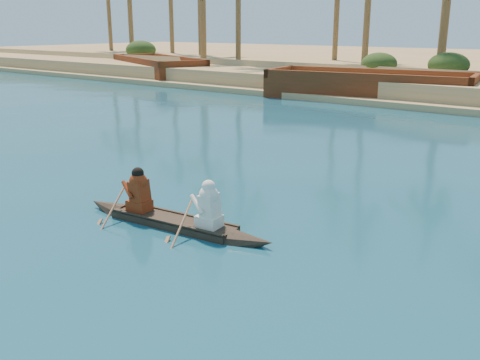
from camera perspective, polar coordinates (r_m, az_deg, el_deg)
The scene contains 4 objects.
ground at distance 9.88m, azimuth -9.95°, elevation -10.10°, with size 160.00×160.00×0.00m, color navy.
canoe at distance 12.05m, azimuth -7.17°, elevation -3.68°, with size 5.15×1.22×1.41m.
barge_left at distance 48.02m, azimuth -8.78°, elevation 11.61°, with size 13.25×8.93×2.10m.
barge_mid at distance 33.93m, azimuth 13.51°, elevation 9.54°, with size 12.73×6.07×2.04m.
Camera 1 is at (6.71, -5.83, 4.32)m, focal length 40.00 mm.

